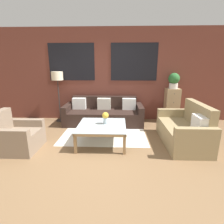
{
  "coord_description": "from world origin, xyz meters",
  "views": [
    {
      "loc": [
        0.49,
        -3.09,
        1.72
      ],
      "look_at": [
        0.33,
        1.22,
        0.55
      ],
      "focal_mm": 28.0,
      "sensor_mm": 36.0,
      "label": 1
    }
  ],
  "objects_px": {
    "floor_lamp": "(57,79)",
    "flower_vase": "(105,117)",
    "couch_dark": "(104,114)",
    "drawer_cabinet": "(172,105)",
    "coffee_table": "(102,127)",
    "potted_plant": "(174,80)",
    "armchair_corner": "(17,137)",
    "settee_vintage": "(185,130)"
  },
  "relations": [
    {
      "from": "couch_dark",
      "to": "armchair_corner",
      "type": "height_order",
      "value": "armchair_corner"
    },
    {
      "from": "couch_dark",
      "to": "armchair_corner",
      "type": "distance_m",
      "value": 2.42
    },
    {
      "from": "armchair_corner",
      "to": "floor_lamp",
      "type": "relative_size",
      "value": 0.55
    },
    {
      "from": "couch_dark",
      "to": "floor_lamp",
      "type": "bearing_deg",
      "value": 172.36
    },
    {
      "from": "coffee_table",
      "to": "armchair_corner",
      "type": "bearing_deg",
      "value": -168.25
    },
    {
      "from": "floor_lamp",
      "to": "flower_vase",
      "type": "xyz_separation_m",
      "value": [
        1.55,
        -1.53,
        -0.71
      ]
    },
    {
      "from": "flower_vase",
      "to": "settee_vintage",
      "type": "bearing_deg",
      "value": -0.25
    },
    {
      "from": "couch_dark",
      "to": "drawer_cabinet",
      "type": "distance_m",
      "value": 2.1
    },
    {
      "from": "armchair_corner",
      "to": "potted_plant",
      "type": "height_order",
      "value": "potted_plant"
    },
    {
      "from": "couch_dark",
      "to": "coffee_table",
      "type": "relative_size",
      "value": 2.2
    },
    {
      "from": "armchair_corner",
      "to": "potted_plant",
      "type": "xyz_separation_m",
      "value": [
        3.72,
        2.01,
        1.0
      ]
    },
    {
      "from": "coffee_table",
      "to": "potted_plant",
      "type": "xyz_separation_m",
      "value": [
        1.99,
        1.65,
        0.9
      ]
    },
    {
      "from": "potted_plant",
      "to": "flower_vase",
      "type": "relative_size",
      "value": 1.69
    },
    {
      "from": "settee_vintage",
      "to": "drawer_cabinet",
      "type": "xyz_separation_m",
      "value": [
        0.15,
        1.58,
        0.21
      ]
    },
    {
      "from": "couch_dark",
      "to": "potted_plant",
      "type": "xyz_separation_m",
      "value": [
        2.07,
        0.23,
        1.0
      ]
    },
    {
      "from": "drawer_cabinet",
      "to": "potted_plant",
      "type": "distance_m",
      "value": 0.76
    },
    {
      "from": "coffee_table",
      "to": "potted_plant",
      "type": "height_order",
      "value": "potted_plant"
    },
    {
      "from": "flower_vase",
      "to": "couch_dark",
      "type": "bearing_deg",
      "value": 96.6
    },
    {
      "from": "couch_dark",
      "to": "armchair_corner",
      "type": "bearing_deg",
      "value": -132.89
    },
    {
      "from": "settee_vintage",
      "to": "armchair_corner",
      "type": "height_order",
      "value": "settee_vintage"
    },
    {
      "from": "couch_dark",
      "to": "potted_plant",
      "type": "relative_size",
      "value": 5.04
    },
    {
      "from": "coffee_table",
      "to": "floor_lamp",
      "type": "height_order",
      "value": "floor_lamp"
    },
    {
      "from": "couch_dark",
      "to": "settee_vintage",
      "type": "relative_size",
      "value": 1.5
    },
    {
      "from": "couch_dark",
      "to": "potted_plant",
      "type": "height_order",
      "value": "potted_plant"
    },
    {
      "from": "drawer_cabinet",
      "to": "flower_vase",
      "type": "bearing_deg",
      "value": -140.59
    },
    {
      "from": "settee_vintage",
      "to": "floor_lamp",
      "type": "xyz_separation_m",
      "value": [
        -3.31,
        1.54,
        1.0
      ]
    },
    {
      "from": "drawer_cabinet",
      "to": "potted_plant",
      "type": "height_order",
      "value": "potted_plant"
    },
    {
      "from": "flower_vase",
      "to": "armchair_corner",
      "type": "bearing_deg",
      "value": -166.47
    },
    {
      "from": "floor_lamp",
      "to": "flower_vase",
      "type": "bearing_deg",
      "value": -44.6
    },
    {
      "from": "coffee_table",
      "to": "flower_vase",
      "type": "xyz_separation_m",
      "value": [
        0.07,
        0.07,
        0.22
      ]
    },
    {
      "from": "drawer_cabinet",
      "to": "flower_vase",
      "type": "height_order",
      "value": "drawer_cabinet"
    },
    {
      "from": "couch_dark",
      "to": "settee_vintage",
      "type": "xyz_separation_m",
      "value": [
        1.92,
        -1.35,
        0.03
      ]
    },
    {
      "from": "potted_plant",
      "to": "floor_lamp",
      "type": "bearing_deg",
      "value": -179.25
    },
    {
      "from": "couch_dark",
      "to": "coffee_table",
      "type": "xyz_separation_m",
      "value": [
        0.08,
        -1.42,
        0.1
      ]
    },
    {
      "from": "settee_vintage",
      "to": "potted_plant",
      "type": "height_order",
      "value": "potted_plant"
    },
    {
      "from": "floor_lamp",
      "to": "flower_vase",
      "type": "height_order",
      "value": "floor_lamp"
    },
    {
      "from": "potted_plant",
      "to": "couch_dark",
      "type": "bearing_deg",
      "value": -173.6
    },
    {
      "from": "couch_dark",
      "to": "drawer_cabinet",
      "type": "bearing_deg",
      "value": 6.4
    },
    {
      "from": "coffee_table",
      "to": "flower_vase",
      "type": "relative_size",
      "value": 3.88
    },
    {
      "from": "settee_vintage",
      "to": "drawer_cabinet",
      "type": "height_order",
      "value": "drawer_cabinet"
    },
    {
      "from": "floor_lamp",
      "to": "potted_plant",
      "type": "distance_m",
      "value": 3.47
    },
    {
      "from": "settee_vintage",
      "to": "coffee_table",
      "type": "bearing_deg",
      "value": -177.93
    }
  ]
}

